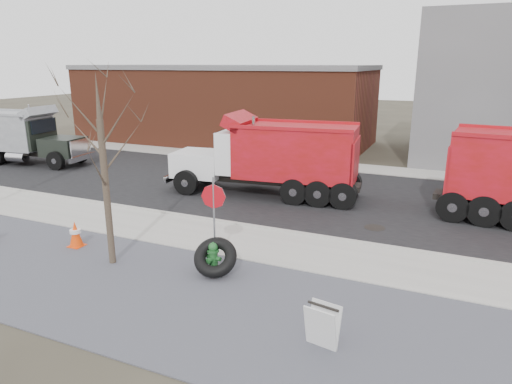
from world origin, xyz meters
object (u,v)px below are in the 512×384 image
at_px(truck_tire, 215,257).
at_px(dump_truck_grey, 20,134).
at_px(sandwich_board, 322,326).
at_px(stop_sign, 214,205).
at_px(dump_truck_red_b, 272,155).
at_px(fire_hydrant, 213,259).

relative_size(truck_tire, dump_truck_grey, 0.19).
height_order(truck_tire, sandwich_board, truck_tire).
bearing_deg(dump_truck_grey, stop_sign, -30.92).
bearing_deg(dump_truck_red_b, truck_tire, 94.82).
bearing_deg(dump_truck_red_b, dump_truck_grey, -7.71).
relative_size(sandwich_board, dump_truck_grey, 0.13).
bearing_deg(fire_hydrant, dump_truck_red_b, 108.87).
height_order(truck_tire, dump_truck_red_b, dump_truck_red_b).
relative_size(truck_tire, sandwich_board, 1.51).
relative_size(fire_hydrant, truck_tire, 0.63).
relative_size(fire_hydrant, dump_truck_red_b, 0.11).
distance_m(sandwich_board, dump_truck_grey, 22.32).
xyz_separation_m(stop_sign, dump_truck_red_b, (-1.11, 6.93, 0.01)).
bearing_deg(fire_hydrant, stop_sign, 122.70).
xyz_separation_m(fire_hydrant, dump_truck_grey, (-16.40, 7.86, 1.21)).
xyz_separation_m(sandwich_board, dump_truck_grey, (-19.96, 9.93, 1.12)).
bearing_deg(sandwich_board, dump_truck_grey, 163.83).
xyz_separation_m(fire_hydrant, sandwich_board, (3.56, -2.07, 0.08)).
distance_m(fire_hydrant, truck_tire, 0.19).
xyz_separation_m(truck_tire, stop_sign, (-0.35, 0.61, 1.21)).
bearing_deg(dump_truck_grey, truck_tire, -32.21).
distance_m(fire_hydrant, stop_sign, 1.43).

